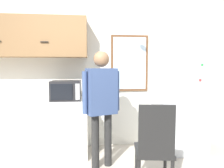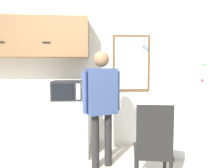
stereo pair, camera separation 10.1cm
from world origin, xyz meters
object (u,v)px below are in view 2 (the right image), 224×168
object	(u,v)px
microwave	(67,90)
chair	(153,145)
refrigerator	(181,97)
person	(102,98)

from	to	relation	value
microwave	chair	xyz separation A→B (m)	(1.12, -1.06, -0.51)
microwave	refrigerator	bearing A→B (deg)	1.89
microwave	chair	world-z (taller)	microwave
chair	microwave	bearing A→B (deg)	-34.73
chair	refrigerator	bearing A→B (deg)	-116.47
microwave	person	xyz separation A→B (m)	(0.54, -0.40, -0.06)
microwave	refrigerator	size ratio (longest dim) A/B	0.24
person	chair	bearing A→B (deg)	-68.82
chair	person	bearing A→B (deg)	-40.47
microwave	person	distance (m)	0.68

